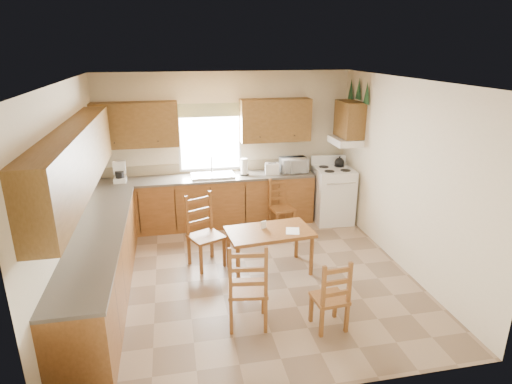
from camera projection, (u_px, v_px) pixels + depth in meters
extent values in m
plane|color=#886F57|center=(250.00, 275.00, 6.11)|extent=(4.50, 4.50, 0.00)
plane|color=brown|center=(249.00, 81.00, 5.23)|extent=(4.50, 4.50, 0.00)
plane|color=beige|center=(70.00, 197.00, 5.25)|extent=(4.50, 4.50, 0.00)
plane|color=beige|center=(404.00, 176.00, 6.09)|extent=(4.50, 4.50, 0.00)
plane|color=beige|center=(227.00, 148.00, 7.76)|extent=(4.50, 4.50, 0.00)
plane|color=beige|center=(299.00, 267.00, 3.59)|extent=(4.50, 4.50, 0.00)
cube|color=brown|center=(209.00, 202.00, 7.70)|extent=(3.75, 0.60, 0.88)
cube|color=brown|center=(102.00, 266.00, 5.46)|extent=(0.60, 3.60, 0.88)
cube|color=#504941|center=(208.00, 178.00, 7.56)|extent=(3.75, 0.63, 0.04)
cube|color=#504941|center=(98.00, 233.00, 5.31)|extent=(0.63, 3.60, 0.04)
cube|color=#9A8968|center=(207.00, 167.00, 7.79)|extent=(3.75, 0.01, 0.18)
cube|color=brown|center=(136.00, 125.00, 7.15)|extent=(1.41, 0.33, 0.75)
cube|color=brown|center=(275.00, 120.00, 7.60)|extent=(1.25, 0.33, 0.75)
cube|color=brown|center=(76.00, 159.00, 4.98)|extent=(0.33, 3.60, 0.75)
cube|color=brown|center=(349.00, 119.00, 7.41)|extent=(0.33, 0.62, 0.62)
cube|color=silver|center=(345.00, 141.00, 7.53)|extent=(0.44, 0.62, 0.12)
cube|color=silver|center=(210.00, 138.00, 7.61)|extent=(1.13, 0.02, 1.18)
cube|color=white|center=(210.00, 138.00, 7.60)|extent=(1.05, 0.01, 1.10)
cube|color=#4A6331|center=(209.00, 110.00, 7.42)|extent=(1.19, 0.01, 0.24)
cube|color=silver|center=(213.00, 175.00, 7.56)|extent=(0.75, 0.45, 0.04)
cone|color=#1C4528|center=(367.00, 93.00, 6.99)|extent=(0.22, 0.22, 0.36)
cone|color=#1C4528|center=(359.00, 89.00, 7.27)|extent=(0.22, 0.22, 0.36)
cone|color=#1C4528|center=(351.00, 89.00, 7.58)|extent=(0.22, 0.22, 0.36)
cube|color=silver|center=(333.00, 196.00, 7.88)|extent=(0.71, 0.73, 0.99)
cube|color=silver|center=(119.00, 173.00, 7.21)|extent=(0.19, 0.23, 0.32)
cylinder|color=white|center=(244.00, 167.00, 7.60)|extent=(0.17, 0.17, 0.30)
cube|color=silver|center=(272.00, 169.00, 7.67)|extent=(0.26, 0.18, 0.20)
imported|color=silver|center=(294.00, 165.00, 7.78)|extent=(0.45, 0.33, 0.27)
cube|color=brown|center=(269.00, 251.00, 6.14)|extent=(1.25, 0.79, 0.64)
cube|color=brown|center=(248.00, 283.00, 4.89)|extent=(0.50, 0.49, 1.07)
cube|color=brown|center=(330.00, 294.00, 4.86)|extent=(0.40, 0.38, 0.88)
cube|color=brown|center=(206.00, 232.00, 6.23)|extent=(0.59, 0.58, 1.07)
cube|color=brown|center=(282.00, 205.00, 7.50)|extent=(0.45, 0.43, 0.91)
cube|color=white|center=(293.00, 231.00, 6.02)|extent=(0.25, 0.29, 0.00)
cube|color=white|center=(263.00, 225.00, 6.09)|extent=(0.08, 0.05, 0.11)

